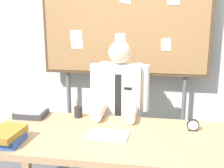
% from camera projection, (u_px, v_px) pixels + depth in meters
% --- Properties ---
extents(back_wall, '(6.40, 0.08, 2.70)m').
position_uv_depth(back_wall, '(127.00, 38.00, 3.25)').
color(back_wall, silver).
rests_on(back_wall, ground_plane).
extents(desk, '(1.83, 0.83, 0.73)m').
position_uv_depth(desk, '(108.00, 145.00, 2.29)').
color(desk, tan).
rests_on(desk, ground_plane).
extents(person, '(0.55, 0.56, 1.38)m').
position_uv_depth(person, '(119.00, 118.00, 2.88)').
color(person, '#2D2D33').
rests_on(person, ground_plane).
extents(bulletin_board, '(1.70, 0.09, 2.14)m').
position_uv_depth(bulletin_board, '(125.00, 21.00, 3.01)').
color(bulletin_board, '#4C3823').
rests_on(bulletin_board, ground_plane).
extents(book_stack, '(0.23, 0.29, 0.10)m').
position_uv_depth(book_stack, '(6.00, 136.00, 2.12)').
color(book_stack, '#2D4C99').
rests_on(book_stack, desk).
extents(open_notebook, '(0.32, 0.20, 0.01)m').
position_uv_depth(open_notebook, '(107.00, 135.00, 2.25)').
color(open_notebook, white).
rests_on(open_notebook, desk).
extents(desk_clock, '(0.09, 0.04, 0.09)m').
position_uv_depth(desk_clock, '(193.00, 126.00, 2.34)').
color(desk_clock, black).
rests_on(desk_clock, desk).
extents(pen_holder, '(0.07, 0.07, 0.16)m').
position_uv_depth(pen_holder, '(78.00, 112.00, 2.63)').
color(pen_holder, '#262626').
rests_on(pen_holder, desk).
extents(paper_tray, '(0.26, 0.20, 0.06)m').
position_uv_depth(paper_tray, '(31.00, 113.00, 2.65)').
color(paper_tray, '#333338').
rests_on(paper_tray, desk).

